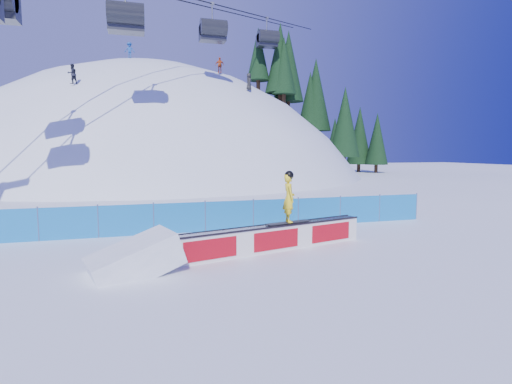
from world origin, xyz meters
name	(u,v)px	position (x,y,z in m)	size (l,w,h in m)	color
ground	(197,264)	(0.00, 0.00, 0.00)	(160.00, 160.00, 0.00)	white
snow_hill	(154,310)	(0.00, 42.00, -18.00)	(64.00, 64.00, 64.00)	white
treeline	(311,99)	(22.08, 41.13, 10.45)	(21.12, 11.61, 18.98)	#321F14
safety_fence	(180,218)	(0.00, 4.50, 0.60)	(22.05, 0.05, 1.30)	#136EB8
chairlift	(203,4)	(4.74, 27.49, 16.89)	(40.80, 41.70, 22.00)	gray
rail_box	(273,238)	(2.58, 0.82, 0.42)	(6.97, 2.31, 0.85)	silver
snow_ramp	(135,272)	(-1.69, -0.33, 0.00)	(2.26, 1.51, 0.85)	white
snowboarder	(289,197)	(3.20, 0.98, 1.70)	(1.68, 0.72, 1.73)	black
distant_skiers	(162,65)	(1.13, 30.69, 11.73)	(16.86, 10.77, 6.20)	black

